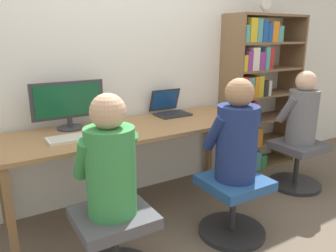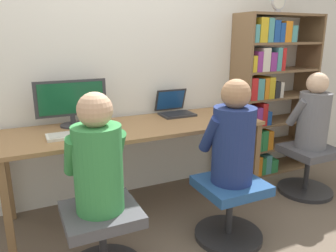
% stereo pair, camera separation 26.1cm
% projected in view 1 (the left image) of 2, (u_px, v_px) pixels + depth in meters
% --- Properties ---
extents(ground_plane, '(14.00, 14.00, 0.00)m').
position_uv_depth(ground_plane, '(158.00, 230.00, 2.56)').
color(ground_plane, brown).
extents(wall_back, '(10.00, 0.05, 2.60)m').
position_uv_depth(wall_back, '(114.00, 56.00, 2.84)').
color(wall_back, silver).
rests_on(wall_back, ground_plane).
extents(desk, '(2.08, 0.69, 0.76)m').
position_uv_depth(desk, '(136.00, 135.00, 2.66)').
color(desk, olive).
rests_on(desk, ground_plane).
extents(desktop_monitor, '(0.56, 0.21, 0.37)m').
position_uv_depth(desktop_monitor, '(69.00, 105.00, 2.53)').
color(desktop_monitor, '#333338').
rests_on(desktop_monitor, desk).
extents(laptop, '(0.30, 0.29, 0.23)m').
position_uv_depth(laptop, '(170.00, 109.00, 3.04)').
color(laptop, '#2D2D30').
rests_on(laptop, desk).
extents(keyboard, '(0.45, 0.17, 0.03)m').
position_uv_depth(keyboard, '(80.00, 137.00, 2.33)').
color(keyboard, silver).
rests_on(keyboard, desk).
extents(computer_mouse_by_keyboard, '(0.07, 0.09, 0.04)m').
position_uv_depth(computer_mouse_by_keyboard, '(116.00, 129.00, 2.49)').
color(computer_mouse_by_keyboard, black).
rests_on(computer_mouse_by_keyboard, desk).
extents(office_chair_left, '(0.51, 0.51, 0.46)m').
position_uv_depth(office_chair_left, '(114.00, 242.00, 1.99)').
color(office_chair_left, '#262628').
rests_on(office_chair_left, ground_plane).
extents(office_chair_right, '(0.51, 0.51, 0.46)m').
position_uv_depth(office_chair_right, '(233.00, 203.00, 2.46)').
color(office_chair_right, '#262628').
rests_on(office_chair_right, ground_plane).
extents(person_at_monitor, '(0.35, 0.33, 0.71)m').
position_uv_depth(person_at_monitor, '(110.00, 162.00, 1.86)').
color(person_at_monitor, '#388C47').
rests_on(person_at_monitor, office_chair_left).
extents(person_at_laptop, '(0.36, 0.34, 0.74)m').
position_uv_depth(person_at_laptop, '(237.00, 135.00, 2.32)').
color(person_at_laptop, navy).
rests_on(person_at_laptop, office_chair_right).
extents(bookshelf, '(0.94, 0.33, 1.68)m').
position_uv_depth(bookshelf, '(255.00, 95.00, 3.52)').
color(bookshelf, brown).
rests_on(bookshelf, ground_plane).
extents(desk_clock, '(0.16, 0.03, 0.18)m').
position_uv_depth(desk_clock, '(266.00, 3.00, 3.20)').
color(desk_clock, '#B2B2B7').
rests_on(desk_clock, bookshelf).
extents(office_chair_side, '(0.51, 0.51, 0.46)m').
position_uv_depth(office_chair_side, '(297.00, 162.00, 3.25)').
color(office_chair_side, '#262628').
rests_on(office_chair_side, ground_plane).
extents(person_near_shelf, '(0.34, 0.32, 0.70)m').
position_uv_depth(person_near_shelf, '(302.00, 111.00, 3.12)').
color(person_near_shelf, slate).
rests_on(person_near_shelf, office_chair_side).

